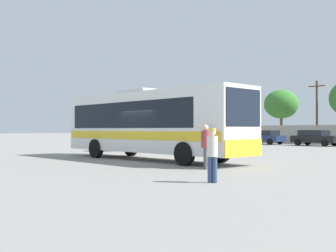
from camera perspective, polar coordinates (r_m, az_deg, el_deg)
ground_plane at (r=28.56m, az=13.17°, el=-3.63°), size 300.00×300.00×0.00m
coach_bus_white_yellow at (r=21.79m, az=-2.60°, el=0.56°), size 11.94×2.88×3.71m
attendant_by_bus_door at (r=16.60m, az=5.16°, el=-2.50°), size 0.50×0.50×1.76m
passenger_waiting_on_apron at (r=12.44m, az=6.09°, el=-3.52°), size 0.44×0.44×1.62m
vendor_umbrella_near_gate_red at (r=30.57m, az=-6.21°, el=0.16°), size 2.47×2.47×2.28m
parked_car_leftmost_red at (r=49.38m, az=7.43°, el=-1.36°), size 4.62×2.31×1.53m
parked_car_second_dark_blue at (r=45.36m, az=13.16°, el=-1.46°), size 4.17×2.06×1.48m
parked_car_third_black at (r=42.65m, az=19.50°, el=-1.49°), size 4.62×2.11×1.52m
utility_pole_far at (r=49.49m, az=19.69°, el=2.00°), size 1.80×0.35×7.03m
roadside_tree_left at (r=53.75m, az=15.23°, el=2.89°), size 4.24×4.24×6.53m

